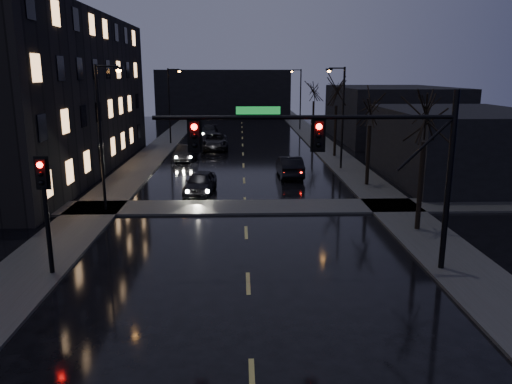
{
  "coord_description": "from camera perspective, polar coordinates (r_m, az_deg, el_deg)",
  "views": [
    {
      "loc": [
        -0.25,
        -9.11,
        7.58
      ],
      "look_at": [
        0.33,
        9.12,
        3.2
      ],
      "focal_mm": 35.0,
      "sensor_mm": 36.0,
      "label": 1
    }
  ],
  "objects": [
    {
      "name": "sidewalk_left",
      "position": [
        45.5,
        -12.26,
        3.69
      ],
      "size": [
        3.0,
        140.0,
        0.12
      ],
      "primitive_type": "cube",
      "color": "#2D2D2B",
      "rests_on": "ground"
    },
    {
      "name": "sidewalk_right",
      "position": [
        45.6,
        9.29,
        3.84
      ],
      "size": [
        3.0,
        140.0,
        0.12
      ],
      "primitive_type": "cube",
      "color": "#2D2D2B",
      "rests_on": "ground"
    },
    {
      "name": "sidewalk_cross",
      "position": [
        28.62,
        -1.25,
        -1.73
      ],
      "size": [
        40.0,
        3.0,
        0.12
      ],
      "primitive_type": "cube",
      "color": "#2D2D2B",
      "rests_on": "ground"
    },
    {
      "name": "apartment_block",
      "position": [
        42.38,
        -24.77,
        10.16
      ],
      "size": [
        12.0,
        30.0,
        12.0
      ],
      "primitive_type": "cube",
      "color": "black",
      "rests_on": "ground"
    },
    {
      "name": "commercial_right_near",
      "position": [
        38.82,
        22.23,
        4.99
      ],
      "size": [
        10.0,
        14.0,
        5.0
      ],
      "primitive_type": "cube",
      "color": "black",
      "rests_on": "ground"
    },
    {
      "name": "commercial_right_far",
      "position": [
        59.84,
        15.12,
        8.66
      ],
      "size": [
        12.0,
        18.0,
        6.0
      ],
      "primitive_type": "cube",
      "color": "black",
      "rests_on": "ground"
    },
    {
      "name": "far_block",
      "position": [
        87.23,
        -3.69,
        11.13
      ],
      "size": [
        22.0,
        10.0,
        8.0
      ],
      "primitive_type": "cube",
      "color": "black",
      "rests_on": "ground"
    },
    {
      "name": "signal_mast",
      "position": [
        18.76,
        10.86,
        4.95
      ],
      "size": [
        11.11,
        0.41,
        7.0
      ],
      "color": "black",
      "rests_on": "ground"
    },
    {
      "name": "signal_pole_left",
      "position": [
        20.03,
        -22.98,
        -0.77
      ],
      "size": [
        0.35,
        0.41,
        4.53
      ],
      "color": "black",
      "rests_on": "ground"
    },
    {
      "name": "tree_near",
      "position": [
        24.72,
        18.95,
        9.63
      ],
      "size": [
        3.52,
        3.52,
        8.08
      ],
      "color": "black",
      "rests_on": "ground"
    },
    {
      "name": "tree_mid_a",
      "position": [
        34.27,
        13.02,
        10.24
      ],
      "size": [
        3.3,
        3.3,
        7.58
      ],
      "color": "black",
      "rests_on": "ground"
    },
    {
      "name": "tree_mid_b",
      "position": [
        45.94,
        9.24,
        12.13
      ],
      "size": [
        3.74,
        3.74,
        8.59
      ],
      "color": "black",
      "rests_on": "ground"
    },
    {
      "name": "tree_far",
      "position": [
        59.76,
        6.65,
        11.97
      ],
      "size": [
        3.43,
        3.43,
        7.88
      ],
      "color": "black",
      "rests_on": "ground"
    },
    {
      "name": "streetlight_l_near",
      "position": [
        28.22,
        -17.0,
        7.22
      ],
      "size": [
        1.53,
        0.28,
        8.0
      ],
      "color": "black",
      "rests_on": "ground"
    },
    {
      "name": "streetlight_l_far",
      "position": [
        54.68,
        -9.68,
        10.38
      ],
      "size": [
        1.53,
        0.28,
        8.0
      ],
      "color": "black",
      "rests_on": "ground"
    },
    {
      "name": "streetlight_r_mid",
      "position": [
        39.99,
        9.61,
        9.3
      ],
      "size": [
        1.53,
        0.28,
        8.0
      ],
      "color": "black",
      "rests_on": "ground"
    },
    {
      "name": "streetlight_r_far",
      "position": [
        67.62,
        4.93,
        11.09
      ],
      "size": [
        1.53,
        0.28,
        8.0
      ],
      "color": "black",
      "rests_on": "ground"
    },
    {
      "name": "oncoming_car_a",
      "position": [
        32.15,
        -6.4,
        1.08
      ],
      "size": [
        2.21,
        4.36,
        1.42
      ],
      "primitive_type": "imported",
      "rotation": [
        0.0,
        0.0,
        -0.13
      ],
      "color": "black",
      "rests_on": "ground"
    },
    {
      "name": "oncoming_car_b",
      "position": [
        44.51,
        -8.0,
        4.47
      ],
      "size": [
        1.94,
        4.31,
        1.37
      ],
      "primitive_type": "imported",
      "rotation": [
        0.0,
        0.0,
        -0.12
      ],
      "color": "black",
      "rests_on": "ground"
    },
    {
      "name": "oncoming_car_c",
      "position": [
        50.69,
        -4.78,
        5.8
      ],
      "size": [
        2.97,
        5.98,
        1.63
      ],
      "primitive_type": "imported",
      "rotation": [
        0.0,
        0.0,
        0.05
      ],
      "color": "black",
      "rests_on": "ground"
    },
    {
      "name": "oncoming_car_d",
      "position": [
        60.73,
        -5.38,
        6.94
      ],
      "size": [
        1.99,
        4.77,
        1.38
      ],
      "primitive_type": "imported",
      "rotation": [
        0.0,
        0.0,
        -0.01
      ],
      "color": "black",
      "rests_on": "ground"
    },
    {
      "name": "lead_car",
      "position": [
        37.21,
        3.86,
        2.94
      ],
      "size": [
        1.8,
        4.76,
        1.55
      ],
      "primitive_type": "imported",
      "rotation": [
        0.0,
        0.0,
        3.18
      ],
      "color": "black",
      "rests_on": "ground"
    }
  ]
}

